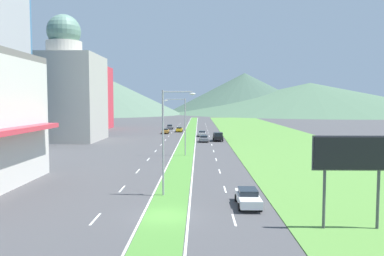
{
  "coord_description": "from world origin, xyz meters",
  "views": [
    {
      "loc": [
        2.53,
        -27.69,
        8.6
      ],
      "look_at": [
        1.04,
        51.67,
        3.11
      ],
      "focal_mm": 35.18,
      "sensor_mm": 36.0,
      "label": 1
    }
  ],
  "objects_px": {
    "street_lamp_near": "(167,136)",
    "car_2": "(204,138)",
    "car_0": "(166,131)",
    "car_3": "(248,197)",
    "street_lamp_mid": "(183,122)",
    "pickup_truck_0": "(218,137)",
    "car_5": "(170,127)",
    "billboard_roadside": "(352,158)",
    "car_1": "(179,129)",
    "car_4": "(202,133)"
  },
  "relations": [
    {
      "from": "car_0",
      "to": "car_5",
      "type": "distance_m",
      "value": 16.8
    },
    {
      "from": "street_lamp_mid",
      "to": "car_1",
      "type": "bearing_deg",
      "value": 93.66
    },
    {
      "from": "street_lamp_mid",
      "to": "car_3",
      "type": "xyz_separation_m",
      "value": [
        6.67,
        -29.11,
        -4.61
      ]
    },
    {
      "from": "car_0",
      "to": "car_4",
      "type": "height_order",
      "value": "car_0"
    },
    {
      "from": "street_lamp_near",
      "to": "car_2",
      "type": "xyz_separation_m",
      "value": [
        3.99,
        47.04,
        -4.83
      ]
    },
    {
      "from": "car_3",
      "to": "car_1",
      "type": "bearing_deg",
      "value": -172.82
    },
    {
      "from": "car_3",
      "to": "pickup_truck_0",
      "type": "height_order",
      "value": "pickup_truck_0"
    },
    {
      "from": "car_1",
      "to": "car_5",
      "type": "bearing_deg",
      "value": 18.07
    },
    {
      "from": "car_3",
      "to": "car_5",
      "type": "distance_m",
      "value": 89.51
    },
    {
      "from": "street_lamp_near",
      "to": "car_2",
      "type": "relative_size",
      "value": 2.22
    },
    {
      "from": "car_0",
      "to": "car_4",
      "type": "xyz_separation_m",
      "value": [
        9.93,
        -8.12,
        -0.01
      ]
    },
    {
      "from": "street_lamp_near",
      "to": "car_3",
      "type": "bearing_deg",
      "value": -25.06
    },
    {
      "from": "billboard_roadside",
      "to": "car_2",
      "type": "xyz_separation_m",
      "value": [
        -9.22,
        55.94,
        -4.14
      ]
    },
    {
      "from": "car_2",
      "to": "pickup_truck_0",
      "type": "distance_m",
      "value": 3.66
    },
    {
      "from": "street_lamp_near",
      "to": "car_5",
      "type": "distance_m",
      "value": 85.6
    },
    {
      "from": "car_1",
      "to": "car_5",
      "type": "distance_m",
      "value": 11.46
    },
    {
      "from": "car_5",
      "to": "billboard_roadside",
      "type": "bearing_deg",
      "value": -168.28
    },
    {
      "from": "street_lamp_mid",
      "to": "car_0",
      "type": "xyz_separation_m",
      "value": [
        -6.58,
        42.61,
        -4.62
      ]
    },
    {
      "from": "car_1",
      "to": "car_4",
      "type": "distance_m",
      "value": 15.44
    },
    {
      "from": "car_0",
      "to": "street_lamp_mid",
      "type": "bearing_deg",
      "value": -171.22
    },
    {
      "from": "car_5",
      "to": "pickup_truck_0",
      "type": "relative_size",
      "value": 0.76
    },
    {
      "from": "car_1",
      "to": "car_3",
      "type": "relative_size",
      "value": 1.02
    },
    {
      "from": "car_0",
      "to": "car_3",
      "type": "bearing_deg",
      "value": -169.53
    },
    {
      "from": "street_lamp_mid",
      "to": "car_0",
      "type": "relative_size",
      "value": 2.03
    },
    {
      "from": "car_1",
      "to": "car_5",
      "type": "height_order",
      "value": "car_5"
    },
    {
      "from": "car_2",
      "to": "street_lamp_near",
      "type": "bearing_deg",
      "value": -4.85
    },
    {
      "from": "street_lamp_mid",
      "to": "car_1",
      "type": "height_order",
      "value": "street_lamp_mid"
    },
    {
      "from": "car_4",
      "to": "car_5",
      "type": "height_order",
      "value": "car_5"
    },
    {
      "from": "car_0",
      "to": "pickup_truck_0",
      "type": "height_order",
      "value": "pickup_truck_0"
    },
    {
      "from": "billboard_roadside",
      "to": "pickup_truck_0",
      "type": "distance_m",
      "value": 58.22
    },
    {
      "from": "car_5",
      "to": "pickup_truck_0",
      "type": "distance_m",
      "value": 38.78
    },
    {
      "from": "car_1",
      "to": "car_4",
      "type": "bearing_deg",
      "value": -155.29
    },
    {
      "from": "billboard_roadside",
      "to": "car_5",
      "type": "relative_size",
      "value": 1.54
    },
    {
      "from": "street_lamp_mid",
      "to": "car_5",
      "type": "height_order",
      "value": "street_lamp_mid"
    },
    {
      "from": "car_4",
      "to": "car_0",
      "type": "bearing_deg",
      "value": -129.29
    },
    {
      "from": "car_3",
      "to": "car_4",
      "type": "relative_size",
      "value": 0.97
    },
    {
      "from": "car_1",
      "to": "car_3",
      "type": "xyz_separation_m",
      "value": [
        9.77,
        -77.62,
        0.01
      ]
    },
    {
      "from": "street_lamp_mid",
      "to": "pickup_truck_0",
      "type": "xyz_separation_m",
      "value": [
        6.81,
        23.04,
        -4.36
      ]
    },
    {
      "from": "car_2",
      "to": "car_5",
      "type": "bearing_deg",
      "value": -164.89
    },
    {
      "from": "car_5",
      "to": "pickup_truck_0",
      "type": "bearing_deg",
      "value": -159.67
    },
    {
      "from": "car_2",
      "to": "car_5",
      "type": "relative_size",
      "value": 1.06
    },
    {
      "from": "street_lamp_mid",
      "to": "car_4",
      "type": "distance_m",
      "value": 34.95
    },
    {
      "from": "car_0",
      "to": "car_3",
      "type": "xyz_separation_m",
      "value": [
        13.25,
        -71.72,
        0.01
      ]
    },
    {
      "from": "billboard_roadside",
      "to": "car_2",
      "type": "height_order",
      "value": "billboard_roadside"
    },
    {
      "from": "street_lamp_near",
      "to": "pickup_truck_0",
      "type": "xyz_separation_m",
      "value": [
        7.15,
        48.87,
        -4.57
      ]
    },
    {
      "from": "car_5",
      "to": "car_4",
      "type": "bearing_deg",
      "value": -158.12
    },
    {
      "from": "car_0",
      "to": "car_2",
      "type": "bearing_deg",
      "value": -154.45
    },
    {
      "from": "street_lamp_near",
      "to": "billboard_roadside",
      "type": "distance_m",
      "value": 15.94
    },
    {
      "from": "street_lamp_near",
      "to": "street_lamp_mid",
      "type": "distance_m",
      "value": 25.83
    },
    {
      "from": "car_4",
      "to": "car_5",
      "type": "distance_m",
      "value": 26.86
    }
  ]
}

